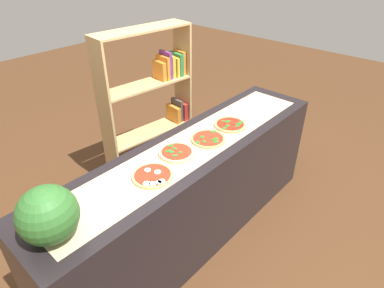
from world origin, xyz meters
name	(u,v)px	position (x,y,z in m)	size (l,w,h in m)	color
ground_plane	(192,233)	(0.00, 0.00, 0.00)	(12.00, 12.00, 0.00)	#4C2D19
counter	(192,194)	(0.00, 0.00, 0.44)	(2.54, 0.57, 0.89)	black
parchment_paper	(192,146)	(0.00, 0.00, 0.89)	(2.31, 0.40, 0.00)	tan
pizza_mozzarella_0	(153,176)	(-0.43, -0.06, 0.90)	(0.26, 0.26, 0.02)	#DBB26B
pizza_spinach_1	(177,152)	(-0.14, 0.01, 0.90)	(0.25, 0.25, 0.03)	#E5C17F
pizza_spinach_2	(208,139)	(0.14, -0.03, 0.90)	(0.26, 0.26, 0.02)	tan
pizza_spinach_3	(230,125)	(0.43, -0.02, 0.90)	(0.26, 0.26, 0.02)	tan
watermelon	(48,215)	(-1.08, -0.05, 1.04)	(0.30, 0.30, 0.30)	#2D6628
bookshelf	(158,107)	(0.49, 0.89, 0.74)	(0.94, 0.34, 1.51)	tan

